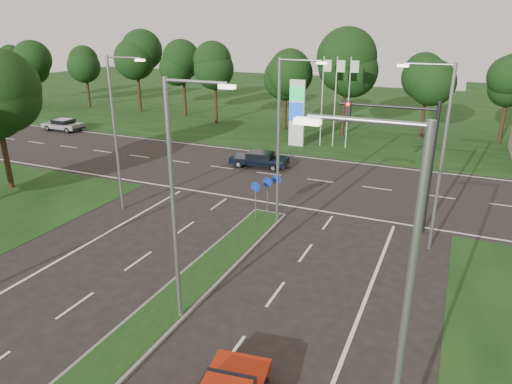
% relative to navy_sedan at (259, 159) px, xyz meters
% --- Properties ---
extents(verge_far, '(160.00, 50.00, 0.02)m').
position_rel_navy_sedan_xyz_m(verge_far, '(4.39, 29.63, -0.65)').
color(verge_far, black).
rests_on(verge_far, ground).
extents(cross_road, '(160.00, 12.00, 0.02)m').
position_rel_navy_sedan_xyz_m(cross_road, '(4.39, -1.37, -0.65)').
color(cross_road, black).
rests_on(cross_road, ground).
extents(median_kerb, '(2.00, 26.00, 0.12)m').
position_rel_navy_sedan_xyz_m(median_kerb, '(4.39, -21.37, -0.59)').
color(median_kerb, slate).
rests_on(median_kerb, ground).
extents(streetlight_median_near, '(2.53, 0.22, 9.00)m').
position_rel_navy_sedan_xyz_m(streetlight_median_near, '(5.39, -19.37, 4.42)').
color(streetlight_median_near, gray).
rests_on(streetlight_median_near, ground).
extents(streetlight_median_far, '(2.53, 0.22, 9.00)m').
position_rel_navy_sedan_xyz_m(streetlight_median_far, '(5.39, -9.37, 4.42)').
color(streetlight_median_far, gray).
rests_on(streetlight_median_far, ground).
extents(streetlight_left_far, '(2.53, 0.22, 9.00)m').
position_rel_navy_sedan_xyz_m(streetlight_left_far, '(-3.91, -11.37, 4.42)').
color(streetlight_left_far, gray).
rests_on(streetlight_left_far, ground).
extents(streetlight_right_far, '(2.53, 0.22, 9.00)m').
position_rel_navy_sedan_xyz_m(streetlight_right_far, '(13.19, -9.37, 4.42)').
color(streetlight_right_far, gray).
rests_on(streetlight_right_far, ground).
extents(streetlight_right_near, '(2.53, 0.22, 9.00)m').
position_rel_navy_sedan_xyz_m(streetlight_right_near, '(13.19, -23.37, 4.42)').
color(streetlight_right_near, gray).
rests_on(streetlight_right_near, ground).
extents(traffic_signal, '(5.10, 0.42, 7.00)m').
position_rel_navy_sedan_xyz_m(traffic_signal, '(11.58, -7.38, 4.00)').
color(traffic_signal, black).
rests_on(traffic_signal, ground).
extents(median_signs, '(1.16, 1.76, 2.38)m').
position_rel_navy_sedan_xyz_m(median_signs, '(4.39, -8.97, 1.06)').
color(median_signs, gray).
rests_on(median_signs, ground).
extents(gas_pylon, '(5.80, 1.26, 8.00)m').
position_rel_navy_sedan_xyz_m(gas_pylon, '(0.60, 7.67, 2.54)').
color(gas_pylon, silver).
rests_on(gas_pylon, ground).
extents(treeline_far, '(6.00, 6.00, 9.90)m').
position_rel_navy_sedan_xyz_m(treeline_far, '(4.49, 14.56, 6.18)').
color(treeline_far, black).
rests_on(treeline_far, ground).
extents(navy_sedan, '(4.57, 2.21, 1.22)m').
position_rel_navy_sedan_xyz_m(navy_sedan, '(0.00, 0.00, 0.00)').
color(navy_sedan, black).
rests_on(navy_sedan, ground).
extents(far_car_a, '(4.33, 1.92, 1.24)m').
position_rel_navy_sedan_xyz_m(far_car_a, '(-24.25, 3.63, 0.01)').
color(far_car_a, gray).
rests_on(far_car_a, ground).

